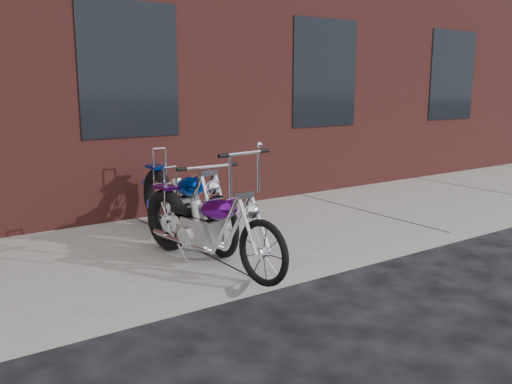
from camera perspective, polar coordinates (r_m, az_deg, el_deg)
ground at (r=5.36m, az=0.12°, el=-10.75°), size 120.00×120.00×0.00m
sidewalk at (r=6.55m, az=-7.44°, el=-6.02°), size 22.00×3.00×0.15m
chopper_purple at (r=5.64m, az=-5.19°, el=-3.75°), size 0.59×2.22×1.25m
chopper_blue at (r=6.66m, az=-7.61°, el=-1.22°), size 0.59×2.41×1.05m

